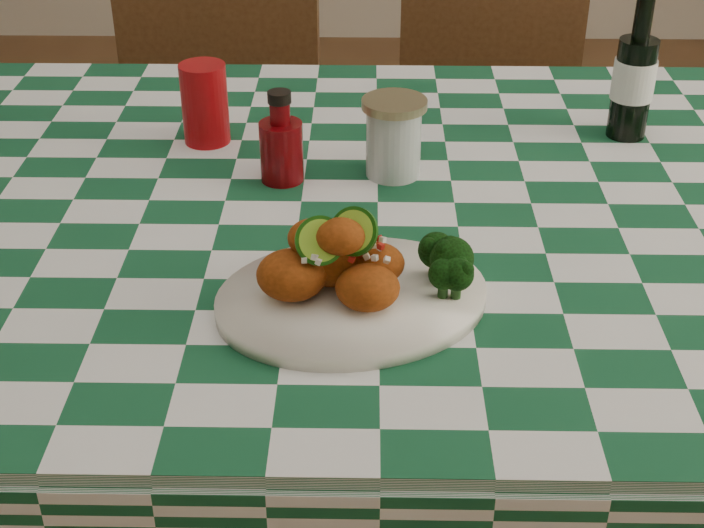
# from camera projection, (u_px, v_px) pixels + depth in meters

# --- Properties ---
(dining_table) EXTENTS (1.66, 1.06, 0.79)m
(dining_table) POSITION_uv_depth(u_px,v_px,m) (374.00, 426.00, 1.52)
(dining_table) COLOR #144F2D
(dining_table) RESTS_ON ground
(plate) EXTENTS (0.36, 0.32, 0.02)m
(plate) POSITION_uv_depth(u_px,v_px,m) (352.00, 299.00, 1.10)
(plate) COLOR white
(plate) RESTS_ON dining_table
(fried_chicken_pile) EXTENTS (0.15, 0.11, 0.09)m
(fried_chicken_pile) POSITION_uv_depth(u_px,v_px,m) (341.00, 256.00, 1.07)
(fried_chicken_pile) COLOR #9B3D0F
(fried_chicken_pile) RESTS_ON plate
(broccoli_side) EXTENTS (0.08, 0.08, 0.06)m
(broccoli_side) POSITION_uv_depth(u_px,v_px,m) (432.00, 266.00, 1.09)
(broccoli_side) COLOR black
(broccoli_side) RESTS_ON plate
(red_tumbler) EXTENTS (0.09, 0.09, 0.12)m
(red_tumbler) POSITION_uv_depth(u_px,v_px,m) (205.00, 104.00, 1.45)
(red_tumbler) COLOR #9A080C
(red_tumbler) RESTS_ON dining_table
(ketchup_bottle) EXTENTS (0.06, 0.06, 0.13)m
(ketchup_bottle) POSITION_uv_depth(u_px,v_px,m) (281.00, 137.00, 1.33)
(ketchup_bottle) COLOR #590407
(ketchup_bottle) RESTS_ON dining_table
(mason_jar) EXTENTS (0.10, 0.10, 0.11)m
(mason_jar) POSITION_uv_depth(u_px,v_px,m) (394.00, 138.00, 1.35)
(mason_jar) COLOR #B2BCBA
(mason_jar) RESTS_ON dining_table
(beer_bottle) EXTENTS (0.08, 0.08, 0.22)m
(beer_bottle) POSITION_uv_depth(u_px,v_px,m) (636.00, 66.00, 1.44)
(beer_bottle) COLOR black
(beer_bottle) RESTS_ON dining_table
(wooden_chair_left) EXTENTS (0.46, 0.48, 0.95)m
(wooden_chair_left) POSITION_uv_depth(u_px,v_px,m) (209.00, 180.00, 2.05)
(wooden_chair_left) COLOR #472814
(wooden_chair_left) RESTS_ON ground
(wooden_chair_right) EXTENTS (0.45, 0.47, 0.85)m
(wooden_chair_right) POSITION_uv_depth(u_px,v_px,m) (476.00, 198.00, 2.09)
(wooden_chair_right) COLOR #472814
(wooden_chair_right) RESTS_ON ground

